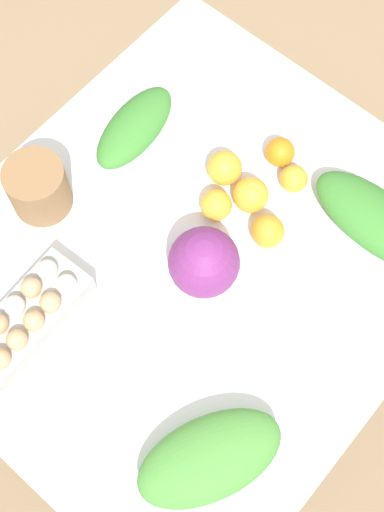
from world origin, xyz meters
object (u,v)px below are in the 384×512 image
Objects in this scene: cabbage_purple at (204,262)px; greens_bunch_scallion at (210,458)px; egg_carton at (27,318)px; orange_2 at (268,231)px; paper_bag at (38,187)px; orange_5 at (294,179)px; orange_1 at (216,205)px; orange_3 at (280,152)px; greens_bunch_beet_tops at (376,220)px; orange_0 at (251,195)px; orange_4 at (224,168)px; greens_bunch_kale at (135,127)px.

greens_bunch_scallion is (-0.29, -0.26, -0.03)m from cabbage_purple.
orange_2 is at bearing 149.01° from egg_carton.
orange_5 is at bearing -45.25° from paper_bag.
orange_3 is (0.20, -0.02, -0.00)m from orange_1.
orange_1 is (-0.20, 0.29, -0.01)m from greens_bunch_beet_tops.
orange_0 is 0.08m from orange_1.
paper_bag is 0.58m from orange_5.
orange_3 is 0.07m from orange_5.
orange_3 is 0.86× the size of orange_4.
orange_3 is at bearing 9.28° from cabbage_purple.
egg_carton is at bearing -139.83° from paper_bag.
greens_bunch_scallion reaches higher than orange_0.
orange_3 is (0.13, 0.02, -0.01)m from orange_0.
paper_bag is at bearing 139.43° from orange_4.
orange_2 is (0.26, -0.45, -0.03)m from paper_bag.
greens_bunch_kale is 0.35m from orange_3.
egg_carton is at bearing 167.07° from orange_3.
greens_bunch_kale is (0.27, -0.04, -0.03)m from paper_bag.
greens_bunch_scallion is at bearing -154.55° from orange_2.
greens_bunch_kale is 0.24m from orange_4.
greens_bunch_scallion reaches higher than greens_bunch_kale.
orange_0 is 0.09m from orange_2.
greens_bunch_scallion reaches higher than orange_5.
cabbage_purple is 0.40m from greens_bunch_scallion.
orange_1 is (0.43, 0.34, -0.01)m from greens_bunch_scallion.
greens_bunch_scallion is 4.66× the size of orange_5.
egg_carton is 0.30m from paper_bag.
cabbage_purple reaches higher than orange_3.
orange_3 is (0.66, -0.15, -0.01)m from egg_carton.
paper_bag is 0.42m from orange_4.
orange_1 is 0.13m from orange_2.
cabbage_purple is 2.39× the size of orange_5.
orange_3 reaches higher than orange_5.
cabbage_purple is at bearing -75.88° from paper_bag.
orange_1 is at bearing -151.69° from orange_4.
paper_bag reaches higher than egg_carton.
greens_bunch_kale is at bearing 83.52° from orange_1.
paper_bag is 0.52m from orange_2.
orange_1 is (0.24, -0.32, -0.03)m from paper_bag.
cabbage_purple is at bearing 177.93° from orange_5.
orange_1 reaches higher than orange_5.
paper_bag is 0.47m from orange_0.
orange_2 is at bearing 25.45° from greens_bunch_scallion.
cabbage_purple is 1.12× the size of paper_bag.
cabbage_purple is 0.17m from orange_2.
orange_0 is at bearing -99.52° from orange_4.
greens_bunch_scallion is 0.55m from orange_1.
paper_bag reaches higher than orange_5.
cabbage_purple is at bearing -170.29° from orange_0.
egg_carton is at bearing -163.26° from greens_bunch_kale.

